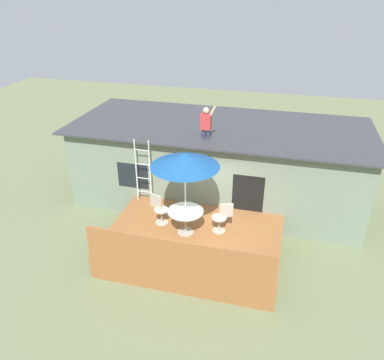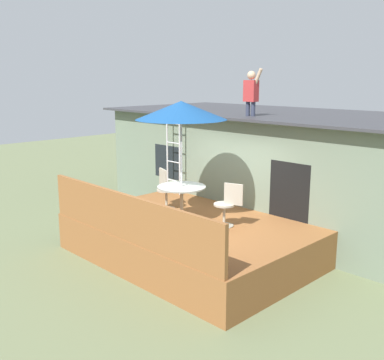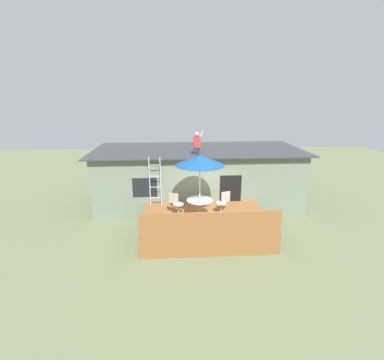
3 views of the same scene
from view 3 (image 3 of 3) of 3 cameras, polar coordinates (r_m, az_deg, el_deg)
name	(u,v)px [view 3 (image 3 of 3)]	position (r m, az deg, el deg)	size (l,w,h in m)	color
ground_plane	(205,234)	(11.99, 2.63, -10.76)	(40.00, 40.00, 0.00)	#66704C
house	(198,176)	(14.79, 1.17, 0.74)	(10.50, 4.50, 2.91)	slate
deck	(205,225)	(11.81, 2.66, -9.04)	(5.05, 3.55, 0.80)	brown
deck_railing	(211,224)	(9.90, 3.85, -8.93)	(4.95, 0.08, 0.90)	brown
patio_table	(200,204)	(11.31, 1.56, -4.78)	(1.04, 1.04, 0.74)	#A59E8C
patio_umbrella	(200,160)	(10.79, 1.63, 3.96)	(1.90, 1.90, 2.54)	silver
step_ladder	(155,182)	(12.47, -7.45, -0.34)	(0.52, 0.04, 2.20)	silver
person_figure	(197,142)	(12.88, 1.02, 7.74)	(0.47, 0.20, 1.11)	#33384C
patio_chair_left	(177,204)	(11.62, -3.12, -4.88)	(0.60, 0.44, 0.92)	#A59E8C
patio_chair_right	(223,203)	(11.81, 6.23, -4.59)	(0.60, 0.44, 0.92)	#A59E8C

